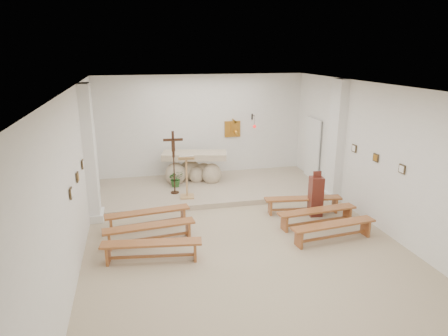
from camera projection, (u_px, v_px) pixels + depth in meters
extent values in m
cube|color=tan|center=(240.00, 239.00, 9.31)|extent=(7.00, 10.00, 0.00)
cube|color=white|center=(75.00, 179.00, 8.06)|extent=(0.02, 10.00, 3.50)
cube|color=white|center=(381.00, 158.00, 9.57)|extent=(0.02, 10.00, 3.50)
cube|color=white|center=(202.00, 127.00, 13.48)|extent=(7.00, 0.02, 3.50)
cube|color=silver|center=(242.00, 88.00, 8.33)|extent=(7.00, 10.00, 0.02)
cube|color=tan|center=(211.00, 188.00, 12.56)|extent=(6.98, 3.00, 0.15)
cube|color=white|center=(90.00, 154.00, 9.96)|extent=(0.26, 0.55, 3.50)
cube|color=white|center=(336.00, 141.00, 11.42)|extent=(0.26, 0.55, 3.50)
cube|color=gold|center=(232.00, 129.00, 13.71)|extent=(0.55, 0.04, 0.55)
cube|color=black|center=(252.00, 117.00, 13.76)|extent=(0.04, 0.02, 0.20)
cylinder|color=black|center=(253.00, 115.00, 13.60)|extent=(0.02, 0.30, 0.02)
cylinder|color=black|center=(255.00, 121.00, 13.50)|extent=(0.01, 0.01, 0.34)
sphere|color=red|center=(254.00, 126.00, 13.56)|extent=(0.11, 0.11, 0.11)
cube|color=#3E2F1B|center=(71.00, 193.00, 7.33)|extent=(0.03, 0.20, 0.20)
cube|color=#3E2F1B|center=(77.00, 177.00, 8.26)|extent=(0.03, 0.20, 0.20)
cube|color=#3E2F1B|center=(83.00, 164.00, 9.20)|extent=(0.03, 0.20, 0.20)
cube|color=#3E2F1B|center=(402.00, 169.00, 8.83)|extent=(0.03, 0.20, 0.20)
cube|color=#3E2F1B|center=(376.00, 158.00, 9.76)|extent=(0.03, 0.20, 0.20)
cube|color=#3E2F1B|center=(354.00, 148.00, 10.70)|extent=(0.03, 0.20, 0.20)
cube|color=silver|center=(95.00, 200.00, 11.02)|extent=(0.10, 0.85, 0.52)
cube|color=silver|center=(323.00, 182.00, 12.50)|extent=(0.10, 0.85, 0.52)
ellipsoid|color=beige|center=(176.00, 174.00, 12.80)|extent=(0.66, 0.56, 0.75)
ellipsoid|color=beige|center=(212.00, 174.00, 12.85)|extent=(0.62, 0.53, 0.71)
ellipsoid|color=beige|center=(190.00, 170.00, 13.15)|extent=(0.71, 0.60, 0.66)
ellipsoid|color=beige|center=(204.00, 172.00, 13.14)|extent=(0.57, 0.49, 0.62)
ellipsoid|color=beige|center=(197.00, 175.00, 12.94)|extent=(0.49, 0.41, 0.57)
cube|color=beige|center=(194.00, 155.00, 12.80)|extent=(2.16, 1.22, 0.20)
cube|color=tan|center=(187.00, 196.00, 11.57)|extent=(0.43, 0.43, 0.04)
cylinder|color=tan|center=(187.00, 179.00, 11.42)|extent=(0.06, 0.06, 1.11)
cube|color=tan|center=(186.00, 158.00, 11.23)|extent=(0.50, 0.39, 0.18)
cube|color=white|center=(186.00, 157.00, 11.17)|extent=(0.43, 0.31, 0.14)
cylinder|color=#341B10|center=(175.00, 192.00, 11.92)|extent=(0.25, 0.25, 0.03)
cylinder|color=#341B10|center=(174.00, 175.00, 11.77)|extent=(0.04, 0.04, 1.13)
cube|color=#341B10|center=(173.00, 144.00, 11.51)|extent=(0.08, 0.06, 0.77)
cube|color=#341B10|center=(173.00, 140.00, 11.47)|extent=(0.57, 0.09, 0.07)
cube|color=#341B10|center=(173.00, 146.00, 11.49)|extent=(0.11, 0.05, 0.33)
imported|color=#2C5C24|center=(176.00, 179.00, 12.42)|extent=(0.55, 0.50, 0.52)
cube|color=maroon|center=(316.00, 196.00, 10.56)|extent=(0.36, 0.36, 1.06)
cube|color=maroon|center=(317.00, 174.00, 10.38)|extent=(0.22, 0.07, 0.17)
cube|color=#9C532D|center=(148.00, 212.00, 9.84)|extent=(2.10, 0.60, 0.05)
cube|color=#9C532D|center=(111.00, 225.00, 9.60)|extent=(0.10, 0.31, 0.40)
cube|color=#9C532D|center=(183.00, 215.00, 10.21)|extent=(0.10, 0.31, 0.40)
cube|color=#9C532D|center=(148.00, 223.00, 9.93)|extent=(1.74, 0.28, 0.05)
cube|color=#9C532D|center=(303.00, 198.00, 10.74)|extent=(2.10, 0.60, 0.05)
cube|color=#9C532D|center=(270.00, 207.00, 10.72)|extent=(0.10, 0.31, 0.40)
cube|color=#9C532D|center=(335.00, 205.00, 10.88)|extent=(0.10, 0.31, 0.40)
cube|color=#9C532D|center=(302.00, 209.00, 10.82)|extent=(1.74, 0.29, 0.05)
cube|color=#9C532D|center=(149.00, 226.00, 9.04)|extent=(2.10, 0.54, 0.05)
cube|color=#9C532D|center=(109.00, 241.00, 8.82)|extent=(0.09, 0.31, 0.40)
cube|color=#9C532D|center=(188.00, 229.00, 9.38)|extent=(0.09, 0.31, 0.40)
cube|color=#9C532D|center=(150.00, 238.00, 9.13)|extent=(1.74, 0.24, 0.05)
cube|color=#9C532D|center=(317.00, 210.00, 9.93)|extent=(2.10, 0.52, 0.05)
cube|color=#9C532D|center=(284.00, 223.00, 9.72)|extent=(0.08, 0.31, 0.40)
cube|color=#9C532D|center=(347.00, 214.00, 10.27)|extent=(0.08, 0.31, 0.40)
cube|color=#9C532D|center=(316.00, 221.00, 10.02)|extent=(1.74, 0.22, 0.05)
cube|color=#9C532D|center=(151.00, 243.00, 8.24)|extent=(2.10, 0.61, 0.05)
cube|color=#9C532D|center=(108.00, 254.00, 8.22)|extent=(0.10, 0.31, 0.40)
cube|color=#9C532D|center=(195.00, 251.00, 8.38)|extent=(0.10, 0.31, 0.40)
cube|color=#9C532D|center=(152.00, 256.00, 8.33)|extent=(1.74, 0.29, 0.05)
cube|color=#9C532D|center=(334.00, 224.00, 9.13)|extent=(2.10, 0.56, 0.05)
cube|color=#9C532D|center=(299.00, 239.00, 8.91)|extent=(0.09, 0.31, 0.40)
cube|color=#9C532D|center=(365.00, 228.00, 9.48)|extent=(0.09, 0.31, 0.40)
cube|color=#9C532D|center=(333.00, 236.00, 9.22)|extent=(1.74, 0.25, 0.05)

